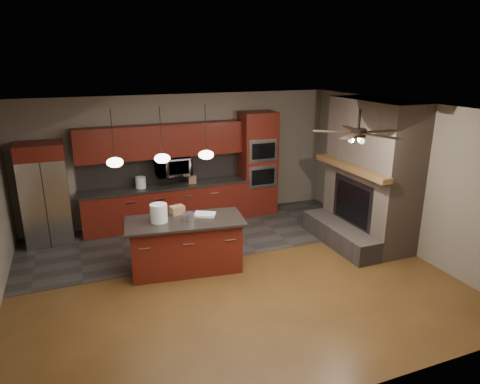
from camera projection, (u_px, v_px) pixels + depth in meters
name	position (u px, v px, depth m)	size (l,w,h in m)	color
ground	(230.00, 275.00, 7.27)	(7.00, 7.00, 0.00)	brown
ceiling	(228.00, 109.00, 6.43)	(7.00, 6.00, 0.02)	white
back_wall	(182.00, 158.00, 9.51)	(7.00, 0.02, 2.80)	slate
right_wall	(402.00, 176.00, 8.08)	(0.02, 6.00, 2.80)	slate
slate_tile_patch	(199.00, 236.00, 8.86)	(7.00, 2.40, 0.01)	#34312F
fireplace_column	(368.00, 178.00, 8.30)	(1.30, 2.10, 2.80)	#756154
back_cabinetry	(165.00, 185.00, 9.27)	(3.59, 0.64, 2.20)	maroon
oven_tower	(258.00, 164.00, 9.90)	(0.80, 0.63, 2.38)	maroon
microwave	(173.00, 166.00, 9.22)	(0.73, 0.41, 0.50)	silver
refrigerator	(45.00, 194.00, 8.29)	(0.86, 0.75, 2.01)	silver
kitchen_island	(186.00, 245.00, 7.34)	(2.08, 1.15, 0.92)	maroon
white_bucket	(159.00, 213.00, 7.08)	(0.29, 0.29, 0.31)	white
paint_can	(189.00, 217.00, 7.15)	(0.20, 0.20, 0.13)	#BDBCC2
paint_tray	(205.00, 214.00, 7.41)	(0.36, 0.25, 0.04)	white
cardboard_box	(177.00, 210.00, 7.46)	(0.23, 0.17, 0.15)	#9A774F
counter_bucket	(141.00, 183.00, 9.01)	(0.21, 0.21, 0.24)	white
counter_box	(193.00, 179.00, 9.36)	(0.16, 0.13, 0.18)	#8F6B49
pendant_left	(115.00, 162.00, 6.72)	(0.26, 0.26, 0.92)	black
pendant_center	(162.00, 158.00, 6.98)	(0.26, 0.26, 0.92)	black
pendant_right	(206.00, 155.00, 7.25)	(0.26, 0.26, 0.92)	black
ceiling_fan	(358.00, 132.00, 6.45)	(1.27, 1.33, 0.41)	black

